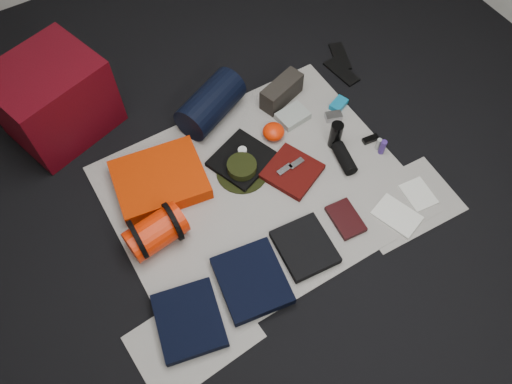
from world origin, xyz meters
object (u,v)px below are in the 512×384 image
navy_duffel (211,104)px  paperback_book (346,219)px  sleeping_pad (160,180)px  water_bottle (336,135)px  red_cabinet (54,99)px  stuff_sack (156,232)px  compact_camera (333,116)px

navy_duffel → paperback_book: (0.27, -1.02, -0.10)m
sleeping_pad → water_bottle: (1.00, -0.28, 0.05)m
red_cabinet → stuff_sack: red_cabinet is taller
red_cabinet → paperback_book: bearing=-70.1°
red_cabinet → sleeping_pad: size_ratio=1.15×
paperback_book → sleeping_pad: bearing=141.4°
stuff_sack → paperback_book: (0.92, -0.42, -0.08)m
water_bottle → red_cabinet: bearing=143.5°
stuff_sack → compact_camera: stuff_sack is taller
red_cabinet → stuff_sack: size_ratio=1.84×
sleeping_pad → stuff_sack: bearing=-117.6°
paperback_book → red_cabinet: bearing=132.3°
red_cabinet → water_bottle: (1.31, -0.97, -0.14)m
sleeping_pad → water_bottle: water_bottle is taller
compact_camera → water_bottle: bearing=-105.4°
red_cabinet → stuff_sack: 1.02m
red_cabinet → compact_camera: red_cabinet is taller
compact_camera → paperback_book: (-0.36, -0.61, -0.00)m
water_bottle → compact_camera: size_ratio=1.84×
red_cabinet → compact_camera: 1.65m
stuff_sack → paperback_book: bearing=-24.6°
red_cabinet → navy_duffel: size_ratio=1.32×
sleeping_pad → water_bottle: 1.04m
water_bottle → sleeping_pad: bearing=164.3°
paperback_book → compact_camera: bearing=65.0°
red_cabinet → stuff_sack: (0.15, -1.00, -0.14)m
stuff_sack → navy_duffel: bearing=42.6°
navy_duffel → compact_camera: size_ratio=4.28×
sleeping_pad → stuff_sack: (-0.16, -0.31, 0.05)m
sleeping_pad → water_bottle: bearing=-15.7°
water_bottle → paperback_book: 0.52m
sleeping_pad → navy_duffel: navy_duffel is taller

